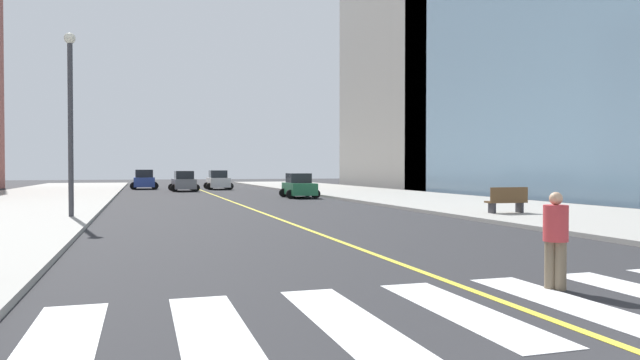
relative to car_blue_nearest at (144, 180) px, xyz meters
The scene contains 11 objects.
sidewalk_kerb_east 41.30m from the car_blue_nearest, 65.14° to the right, with size 10.00×120.00×0.15m, color #9E9B93.
crosswalk_paint 53.72m from the car_blue_nearest, 84.49° to the right, with size 13.50×4.00×0.01m.
lane_divider_paint 18.23m from the car_blue_nearest, 73.54° to the right, with size 0.16×80.00×0.01m, color yellow.
parking_garage_concrete 35.36m from the car_blue_nearest, ahead, with size 18.00×24.00×25.33m, color #9E9B93.
car_blue_nearest is the anchor object (origin of this frame).
car_white_second 7.60m from the car_blue_nearest, 22.68° to the right, with size 2.63×4.22×1.89m.
car_green_third 23.59m from the car_blue_nearest, 63.71° to the right, with size 2.49×3.92×1.73m.
car_gray_fourth 7.60m from the car_blue_nearest, 63.23° to the right, with size 2.67×4.20×1.85m.
park_bench 42.07m from the car_blue_nearest, 69.31° to the right, with size 1.82×0.62×1.12m.
pedestrian_crossing 53.00m from the car_blue_nearest, 82.87° to the right, with size 0.41×0.41×1.67m.
street_lamp 36.02m from the car_blue_nearest, 94.67° to the right, with size 0.44×0.44×7.34m.
Camera 1 is at (-5.34, -3.40, 2.07)m, focal length 32.57 mm.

